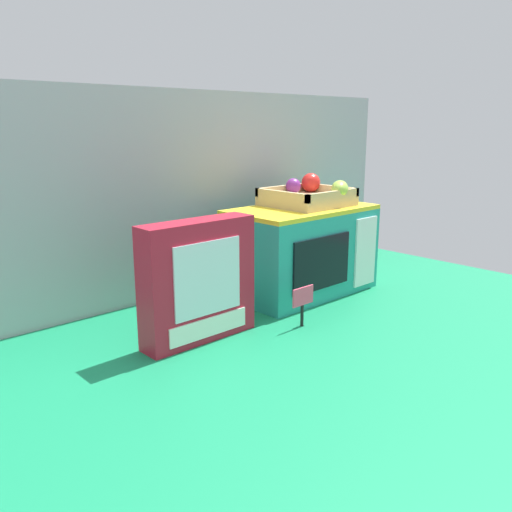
{
  "coord_description": "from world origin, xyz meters",
  "views": [
    {
      "loc": [
        -0.93,
        -0.98,
        0.48
      ],
      "look_at": [
        -0.02,
        0.01,
        0.15
      ],
      "focal_mm": 37.7,
      "sensor_mm": 36.0,
      "label": 1
    }
  ],
  "objects_px": {
    "toy_microwave": "(301,250)",
    "price_sign": "(302,301)",
    "food_groups_crate": "(310,196)",
    "cookie_set_box": "(198,281)"
  },
  "relations": [
    {
      "from": "food_groups_crate",
      "to": "toy_microwave",
      "type": "bearing_deg",
      "value": -160.14
    },
    {
      "from": "price_sign",
      "to": "food_groups_crate",
      "type": "bearing_deg",
      "value": 39.22
    },
    {
      "from": "food_groups_crate",
      "to": "cookie_set_box",
      "type": "relative_size",
      "value": 0.81
    },
    {
      "from": "toy_microwave",
      "to": "price_sign",
      "type": "distance_m",
      "value": 0.29
    },
    {
      "from": "food_groups_crate",
      "to": "cookie_set_box",
      "type": "bearing_deg",
      "value": -168.05
    },
    {
      "from": "toy_microwave",
      "to": "cookie_set_box",
      "type": "height_order",
      "value": "cookie_set_box"
    },
    {
      "from": "cookie_set_box",
      "to": "toy_microwave",
      "type": "bearing_deg",
      "value": 10.93
    },
    {
      "from": "toy_microwave",
      "to": "price_sign",
      "type": "relative_size",
      "value": 4.26
    },
    {
      "from": "toy_microwave",
      "to": "price_sign",
      "type": "bearing_deg",
      "value": -136.92
    },
    {
      "from": "price_sign",
      "to": "cookie_set_box",
      "type": "bearing_deg",
      "value": 154.95
    }
  ]
}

